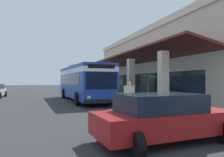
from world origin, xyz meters
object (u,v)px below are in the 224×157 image
object	(u,v)px
pedestrian	(129,95)
transit_bus	(83,80)
potted_palm	(148,96)
parked_sedan_red	(164,117)

from	to	relation	value
pedestrian	transit_bus	bearing A→B (deg)	-171.51
pedestrian	potted_palm	world-z (taller)	potted_palm
potted_palm	transit_bus	bearing A→B (deg)	-137.97
pedestrian	potted_palm	distance (m)	4.60
transit_bus	potted_palm	xyz separation A→B (m)	(4.73, 4.26, -1.20)
pedestrian	potted_palm	bearing A→B (deg)	138.47
parked_sedan_red	pedestrian	bearing A→B (deg)	167.85
parked_sedan_red	potted_palm	distance (m)	9.99
parked_sedan_red	potted_palm	world-z (taller)	potted_palm
transit_bus	potted_palm	distance (m)	6.47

